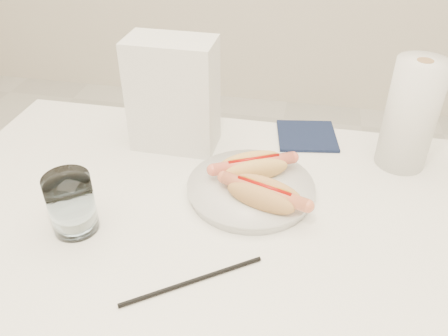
% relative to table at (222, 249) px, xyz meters
% --- Properties ---
extents(table, '(1.20, 0.80, 0.75)m').
position_rel_table_xyz_m(table, '(0.00, 0.00, 0.00)').
color(table, white).
rests_on(table, ground).
extents(plate, '(0.27, 0.27, 0.02)m').
position_rel_table_xyz_m(plate, '(0.04, 0.10, 0.07)').
color(plate, silver).
rests_on(plate, table).
extents(hotdog_left, '(0.16, 0.12, 0.05)m').
position_rel_table_xyz_m(hotdog_left, '(0.04, 0.14, 0.10)').
color(hotdog_left, '#F2B860').
rests_on(hotdog_left, plate).
extents(hotdog_right, '(0.17, 0.11, 0.05)m').
position_rel_table_xyz_m(hotdog_right, '(0.07, 0.06, 0.10)').
color(hotdog_right, tan).
rests_on(hotdog_right, plate).
extents(water_glass, '(0.08, 0.08, 0.11)m').
position_rel_table_xyz_m(water_glass, '(-0.26, -0.06, 0.12)').
color(water_glass, white).
rests_on(water_glass, table).
extents(chopstick_near, '(0.20, 0.15, 0.01)m').
position_rel_table_xyz_m(chopstick_near, '(-0.02, -0.14, 0.06)').
color(chopstick_near, black).
rests_on(chopstick_near, table).
extents(napkin_box, '(0.19, 0.11, 0.25)m').
position_rel_table_xyz_m(napkin_box, '(-0.16, 0.26, 0.18)').
color(napkin_box, silver).
rests_on(napkin_box, table).
extents(navy_napkin, '(0.16, 0.16, 0.01)m').
position_rel_table_xyz_m(navy_napkin, '(0.13, 0.35, 0.06)').
color(navy_napkin, '#101833').
rests_on(navy_napkin, table).
extents(paper_towel_roll, '(0.13, 0.13, 0.24)m').
position_rel_table_xyz_m(paper_towel_roll, '(0.34, 0.28, 0.18)').
color(paper_towel_roll, white).
rests_on(paper_towel_roll, table).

